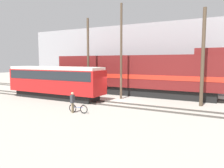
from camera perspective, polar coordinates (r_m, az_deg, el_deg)
ground_plane at (r=22.04m, az=1.32°, el=-4.51°), size 120.00×120.00×0.00m
track_near at (r=20.55m, az=-0.87°, el=-5.09°), size 60.00×1.50×0.14m
track_far at (r=26.26m, az=6.06°, el=-2.68°), size 60.00×1.51×0.14m
building_backdrop at (r=32.65m, az=10.99°, el=6.79°), size 40.53×6.00×9.05m
freight_locomotive at (r=26.09m, az=5.65°, el=2.54°), size 20.17×3.04×5.28m
streetcar at (r=24.21m, az=-14.65°, el=0.92°), size 11.43×2.54×3.42m
bicycle at (r=17.30m, az=-8.83°, el=-6.38°), size 1.68×0.44×0.72m
person at (r=17.28m, az=-10.29°, el=-4.23°), size 0.25×0.38×1.63m
utility_pole_left at (r=25.30m, az=-6.25°, el=6.87°), size 0.26×0.26×8.84m
utility_pole_center at (r=23.17m, az=2.41°, el=8.37°), size 0.24×0.24×9.96m
utility_pole_right at (r=20.89m, az=22.64°, el=6.35°), size 0.31×0.31×8.64m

